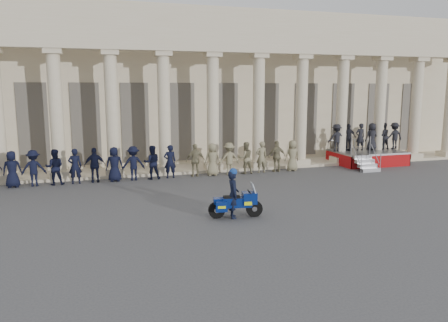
% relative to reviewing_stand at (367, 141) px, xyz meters
% --- Properties ---
extents(ground, '(90.00, 90.00, 0.00)m').
position_rel_reviewing_stand_xyz_m(ground, '(-10.73, -7.68, -1.34)').
color(ground, '#424245').
rests_on(ground, ground).
extents(building, '(40.00, 12.50, 9.00)m').
position_rel_reviewing_stand_xyz_m(building, '(-10.73, 7.06, 3.19)').
color(building, '#C6B594').
rests_on(building, ground).
extents(officer_rank, '(17.42, 0.63, 1.68)m').
position_rel_reviewing_stand_xyz_m(officer_rank, '(-13.64, -0.82, -0.50)').
color(officer_rank, black).
rests_on(officer_rank, ground).
extents(reviewing_stand, '(5.04, 3.84, 2.40)m').
position_rel_reviewing_stand_xyz_m(reviewing_stand, '(0.00, 0.00, 0.00)').
color(reviewing_stand, gray).
rests_on(reviewing_stand, ground).
extents(motorcycle, '(1.90, 0.88, 1.23)m').
position_rel_reviewing_stand_xyz_m(motorcycle, '(-10.95, -8.21, -0.81)').
color(motorcycle, black).
rests_on(motorcycle, ground).
extents(rider, '(0.49, 0.66, 1.76)m').
position_rel_reviewing_stand_xyz_m(rider, '(-11.05, -8.19, -0.46)').
color(rider, black).
rests_on(rider, ground).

